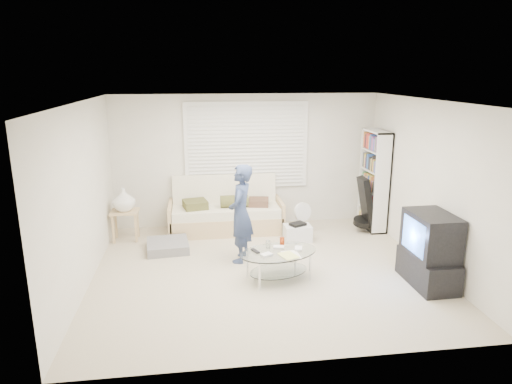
{
  "coord_description": "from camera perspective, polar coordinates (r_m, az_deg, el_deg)",
  "views": [
    {
      "loc": [
        -0.98,
        -6.24,
        2.89
      ],
      "look_at": [
        -0.08,
        0.3,
        1.15
      ],
      "focal_mm": 32.0,
      "sensor_mm": 36.0,
      "label": 1
    }
  ],
  "objects": [
    {
      "name": "futon_sofa",
      "position": [
        8.52,
        -3.79,
        -2.67
      ],
      "size": [
        2.09,
        0.84,
        1.02
      ],
      "color": "tan",
      "rests_on": "ground"
    },
    {
      "name": "bookshelf",
      "position": [
        8.78,
        14.51,
        1.42
      ],
      "size": [
        0.29,
        0.78,
        1.86
      ],
      "color": "white",
      "rests_on": "ground"
    },
    {
      "name": "coffee_table",
      "position": [
        6.56,
        2.87,
        -8.09
      ],
      "size": [
        1.28,
        0.99,
        0.54
      ],
      "color": "silver",
      "rests_on": "ground"
    },
    {
      "name": "storage_bin",
      "position": [
        8.09,
        5.21,
        -5.07
      ],
      "size": [
        0.48,
        0.34,
        0.33
      ],
      "color": "white",
      "rests_on": "ground"
    },
    {
      "name": "side_table",
      "position": [
        8.24,
        -16.18,
        -1.2
      ],
      "size": [
        0.48,
        0.38,
        0.95
      ],
      "color": "tan",
      "rests_on": "ground"
    },
    {
      "name": "grey_floor_pillow",
      "position": [
        7.8,
        -10.98,
        -6.61
      ],
      "size": [
        0.73,
        0.73,
        0.15
      ],
      "primitive_type": "cube",
      "rotation": [
        0.0,
        0.0,
        0.1
      ],
      "color": "slate",
      "rests_on": "ground"
    },
    {
      "name": "tv_unit",
      "position": [
        6.78,
        20.86,
        -6.84
      ],
      "size": [
        0.53,
        0.95,
        1.03
      ],
      "color": "black",
      "rests_on": "ground"
    },
    {
      "name": "ground",
      "position": [
        6.94,
        1.02,
        -9.79
      ],
      "size": [
        5.0,
        5.0,
        0.0
      ],
      "primitive_type": "plane",
      "color": "tan",
      "rests_on": "ground"
    },
    {
      "name": "standing_person",
      "position": [
        7.04,
        -1.92,
        -2.71
      ],
      "size": [
        0.53,
        0.65,
        1.54
      ],
      "primitive_type": "imported",
      "rotation": [
        0.0,
        0.0,
        -1.91
      ],
      "color": "navy",
      "rests_on": "ground"
    },
    {
      "name": "guitar_case",
      "position": [
        8.64,
        13.55,
        -2.01
      ],
      "size": [
        0.38,
        0.38,
        1.01
      ],
      "color": "black",
      "rests_on": "ground"
    },
    {
      "name": "window_blinds",
      "position": [
        8.6,
        -1.18,
        5.84
      ],
      "size": [
        2.32,
        0.08,
        1.62
      ],
      "color": "silver",
      "rests_on": "ground"
    },
    {
      "name": "room_shell",
      "position": [
        6.9,
        0.48,
        4.29
      ],
      "size": [
        5.02,
        4.52,
        2.51
      ],
      "color": "beige",
      "rests_on": "ground"
    },
    {
      "name": "floor_fan",
      "position": [
        8.44,
        5.86,
        -2.86
      ],
      "size": [
        0.36,
        0.24,
        0.58
      ],
      "color": "white",
      "rests_on": "ground"
    }
  ]
}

